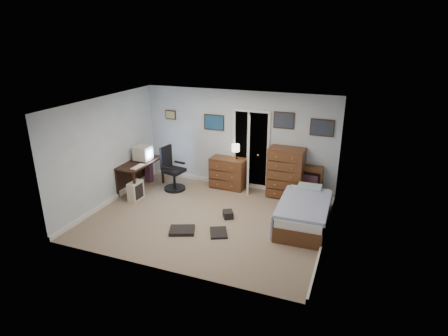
# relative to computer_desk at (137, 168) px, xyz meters

# --- Properties ---
(floor) EXTENTS (5.00, 4.00, 0.02)m
(floor) POSITION_rel_computer_desk_xyz_m (2.29, -0.82, -0.59)
(floor) COLOR gray
(floor) RESTS_ON ground
(computer_desk) EXTENTS (0.65, 1.34, 0.76)m
(computer_desk) POSITION_rel_computer_desk_xyz_m (0.00, 0.00, 0.00)
(computer_desk) COLOR black
(computer_desk) RESTS_ON floor
(crt_monitor) EXTENTS (0.41, 0.38, 0.36)m
(crt_monitor) POSITION_rel_computer_desk_xyz_m (0.11, 0.15, 0.36)
(crt_monitor) COLOR beige
(crt_monitor) RESTS_ON computer_desk
(keyboard) EXTENTS (0.17, 0.41, 0.02)m
(keyboard) POSITION_rel_computer_desk_xyz_m (0.27, -0.35, 0.19)
(keyboard) COLOR beige
(keyboard) RESTS_ON computer_desk
(pc_tower) EXTENTS (0.22, 0.43, 0.46)m
(pc_tower) POSITION_rel_computer_desk_xyz_m (0.29, -0.55, -0.36)
(pc_tower) COLOR beige
(pc_tower) RESTS_ON floor
(office_chair) EXTENTS (0.62, 0.62, 1.13)m
(office_chair) POSITION_rel_computer_desk_xyz_m (0.81, 0.34, -0.15)
(office_chair) COLOR black
(office_chair) RESTS_ON floor
(media_stack) EXTENTS (0.17, 0.17, 0.82)m
(media_stack) POSITION_rel_computer_desk_xyz_m (-0.03, 0.57, -0.18)
(media_stack) COLOR maroon
(media_stack) RESTS_ON floor
(low_dresser) EXTENTS (0.93, 0.50, 0.80)m
(low_dresser) POSITION_rel_computer_desk_xyz_m (2.10, 0.96, -0.18)
(low_dresser) COLOR brown
(low_dresser) RESTS_ON floor
(table_lamp) EXTENTS (0.21, 0.21, 0.39)m
(table_lamp) POSITION_rel_computer_desk_xyz_m (2.30, 0.96, 0.50)
(table_lamp) COLOR gold
(table_lamp) RESTS_ON low_dresser
(doorway) EXTENTS (0.96, 1.12, 2.05)m
(doorway) POSITION_rel_computer_desk_xyz_m (2.64, 1.45, 0.42)
(doorway) COLOR black
(doorway) RESTS_ON floor
(tall_dresser) EXTENTS (0.87, 0.54, 1.24)m
(tall_dresser) POSITION_rel_computer_desk_xyz_m (3.61, 0.93, 0.03)
(tall_dresser) COLOR brown
(tall_dresser) RESTS_ON floor
(headboard_bookcase) EXTENTS (0.93, 0.27, 0.83)m
(headboard_bookcase) POSITION_rel_computer_desk_xyz_m (4.01, 1.04, -0.15)
(headboard_bookcase) COLOR brown
(headboard_bookcase) RESTS_ON floor
(bed) EXTENTS (1.05, 1.89, 0.61)m
(bed) POSITION_rel_computer_desk_xyz_m (4.28, -0.36, -0.30)
(bed) COLOR brown
(bed) RESTS_ON floor
(wall_posters) EXTENTS (4.38, 0.04, 0.60)m
(wall_posters) POSITION_rel_computer_desk_xyz_m (2.86, 1.16, 1.16)
(wall_posters) COLOR #331E11
(wall_posters) RESTS_ON floor
(floor_clutter) EXTENTS (1.27, 1.35, 0.16)m
(floor_clutter) POSITION_rel_computer_desk_xyz_m (2.40, -1.25, -0.54)
(floor_clutter) COLOR black
(floor_clutter) RESTS_ON floor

